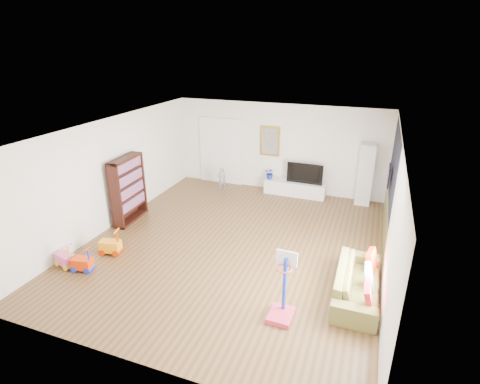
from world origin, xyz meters
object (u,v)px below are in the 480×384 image
(media_console, at_px, (295,188))
(basketball_hoop, at_px, (282,288))
(sofa, at_px, (357,282))
(bookshelf, at_px, (128,190))

(media_console, height_order, basketball_hoop, basketball_hoop)
(sofa, distance_m, basketball_hoop, 1.60)
(bookshelf, bearing_deg, basketball_hoop, -29.42)
(media_console, relative_size, sofa, 0.95)
(media_console, distance_m, basketball_hoop, 5.62)
(media_console, xyz_separation_m, bookshelf, (-3.65, -3.22, 0.64))
(media_console, relative_size, basketball_hoop, 1.54)
(sofa, xyz_separation_m, basketball_hoop, (-1.15, -1.06, 0.32))
(bookshelf, bearing_deg, media_console, 38.24)
(bookshelf, height_order, sofa, bookshelf)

